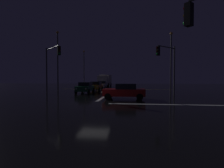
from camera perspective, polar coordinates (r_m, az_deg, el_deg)
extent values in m
cube|color=black|center=(14.74, -6.00, -6.51)|extent=(120.00, 120.00, 0.10)
cube|color=white|center=(22.62, -1.54, -3.50)|extent=(0.35, 13.79, 0.01)
cube|color=yellow|center=(34.11, 1.22, -1.74)|extent=(22.00, 0.15, 0.01)
cube|color=white|center=(15.22, 25.77, -6.20)|extent=(13.79, 0.40, 0.01)
cube|color=#14512D|center=(25.59, -8.76, -1.41)|extent=(1.80, 4.20, 0.70)
cube|color=black|center=(25.76, -8.65, 0.00)|extent=(1.60, 2.00, 0.55)
cylinder|color=black|center=(23.89, -7.66, -2.47)|extent=(0.22, 0.64, 0.64)
cylinder|color=black|center=(24.39, -11.76, -2.41)|extent=(0.22, 0.64, 0.64)
cylinder|color=black|center=(26.90, -6.03, -2.00)|extent=(0.22, 0.64, 0.64)
cylinder|color=black|center=(27.35, -9.72, -1.95)|extent=(0.22, 0.64, 0.64)
sphere|color=#F9EFC6|center=(23.38, -8.60, -1.58)|extent=(0.22, 0.22, 0.22)
sphere|color=#F9EFC6|center=(23.75, -11.63, -1.55)|extent=(0.22, 0.22, 0.22)
cube|color=#C66014|center=(30.98, -5.35, -0.86)|extent=(1.80, 4.20, 0.70)
cube|color=black|center=(31.15, -5.28, 0.30)|extent=(1.60, 2.00, 0.55)
cylinder|color=black|center=(29.30, -4.25, -1.69)|extent=(0.22, 0.64, 0.64)
cylinder|color=black|center=(29.69, -7.67, -1.66)|extent=(0.22, 0.64, 0.64)
cylinder|color=black|center=(32.35, -3.22, -1.37)|extent=(0.22, 0.64, 0.64)
cylinder|color=black|center=(32.70, -6.33, -1.34)|extent=(0.22, 0.64, 0.64)
sphere|color=#F9EFC6|center=(28.77, -4.96, -0.96)|extent=(0.22, 0.22, 0.22)
sphere|color=#F9EFC6|center=(29.06, -7.47, -0.94)|extent=(0.22, 0.22, 0.22)
cube|color=silver|center=(37.30, -3.34, -0.42)|extent=(1.80, 4.20, 0.70)
cube|color=black|center=(37.48, -3.29, 0.54)|extent=(1.60, 2.00, 0.55)
cylinder|color=black|center=(35.64, -2.35, -1.09)|extent=(0.22, 0.64, 0.64)
cylinder|color=black|center=(35.96, -5.18, -1.07)|extent=(0.22, 0.64, 0.64)
cylinder|color=black|center=(38.70, -1.63, -0.86)|extent=(0.22, 0.64, 0.64)
cylinder|color=black|center=(39.00, -4.25, -0.85)|extent=(0.22, 0.64, 0.64)
sphere|color=#F9EFC6|center=(35.10, -2.90, -0.48)|extent=(0.22, 0.22, 0.22)
sphere|color=#F9EFC6|center=(35.34, -4.97, -0.46)|extent=(0.22, 0.22, 0.22)
cube|color=beige|center=(41.40, -2.95, 1.12)|extent=(2.40, 2.20, 2.30)
cube|color=silver|center=(45.85, -2.02, 1.36)|extent=(2.40, 5.00, 2.60)
cylinder|color=black|center=(41.84, -1.19, -0.45)|extent=(0.28, 0.96, 0.96)
cylinder|color=black|center=(42.24, -4.41, -0.44)|extent=(0.28, 0.96, 0.96)
cylinder|color=black|center=(46.50, -0.40, -0.24)|extent=(0.28, 0.96, 0.96)
cylinder|color=black|center=(46.86, -3.32, -0.22)|extent=(0.28, 0.96, 0.96)
sphere|color=#F9EFC6|center=(40.15, -2.02, 0.24)|extent=(0.26, 0.26, 0.26)
sphere|color=#F9EFC6|center=(40.44, -4.40, 0.25)|extent=(0.26, 0.26, 0.26)
cube|color=maroon|center=(17.76, 3.95, -2.77)|extent=(4.20, 1.80, 0.70)
cube|color=black|center=(17.71, 4.60, -0.75)|extent=(2.00, 1.60, 0.55)
cylinder|color=black|center=(17.04, -1.42, -4.13)|extent=(0.64, 0.22, 0.64)
cylinder|color=black|center=(18.81, -0.66, -3.58)|extent=(0.64, 0.22, 0.64)
cylinder|color=black|center=(16.89, 9.08, -4.21)|extent=(0.64, 0.22, 0.64)
cylinder|color=black|center=(18.68, 8.84, -3.64)|extent=(0.64, 0.22, 0.64)
sphere|color=#F9EFC6|center=(17.34, -3.17, -2.71)|extent=(0.22, 0.22, 0.22)
sphere|color=#F9EFC6|center=(18.61, -2.50, -2.40)|extent=(0.22, 0.22, 0.22)
cylinder|color=#4C4C51|center=(25.54, -20.61, 4.02)|extent=(0.18, 0.18, 6.27)
cylinder|color=#4C4C51|center=(23.73, -19.01, 11.10)|extent=(3.23, 3.23, 0.12)
cube|color=black|center=(21.58, -17.00, 10.40)|extent=(0.46, 0.46, 1.05)
sphere|color=black|center=(21.49, -16.85, 11.37)|extent=(0.22, 0.22, 0.22)
sphere|color=black|center=(21.43, -16.84, 10.46)|extent=(0.22, 0.22, 0.22)
sphere|color=green|center=(21.38, -16.84, 9.54)|extent=(0.22, 0.22, 0.22)
cube|color=black|center=(9.33, 23.86, 20.06)|extent=(0.46, 0.46, 1.05)
sphere|color=black|center=(9.52, 22.97, 21.89)|extent=(0.22, 0.22, 0.22)
sphere|color=black|center=(9.40, 22.94, 19.92)|extent=(0.22, 0.22, 0.22)
sphere|color=green|center=(9.30, 22.91, 17.90)|extent=(0.22, 0.22, 0.22)
cylinder|color=#4C4C51|center=(23.33, 19.71, 4.12)|extent=(0.18, 0.18, 6.15)
cylinder|color=#4C4C51|center=(22.24, 17.48, 11.46)|extent=(2.43, 2.43, 0.12)
cube|color=black|center=(20.80, 14.85, 10.42)|extent=(0.46, 0.46, 1.05)
sphere|color=black|center=(20.73, 14.59, 11.42)|extent=(0.22, 0.22, 0.22)
sphere|color=black|center=(20.68, 14.58, 10.47)|extent=(0.22, 0.22, 0.22)
sphere|color=green|center=(20.63, 14.57, 9.53)|extent=(0.22, 0.22, 0.22)
cylinder|color=#424247|center=(28.63, 18.73, 6.40)|extent=(0.20, 0.20, 8.88)
sphere|color=#F9AD47|center=(29.38, 18.82, 15.41)|extent=(0.44, 0.44, 0.44)
cylinder|color=#424247|center=(30.63, -17.34, 6.78)|extent=(0.20, 0.20, 9.61)
sphere|color=#F9AD47|center=(31.48, -17.43, 15.86)|extent=(0.44, 0.44, 0.44)
cylinder|color=#424247|center=(45.67, -9.14, 4.73)|extent=(0.20, 0.20, 8.96)
sphere|color=#F9AD47|center=(46.15, -9.17, 10.52)|extent=(0.44, 0.44, 0.44)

